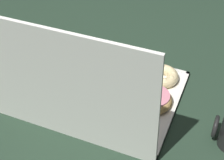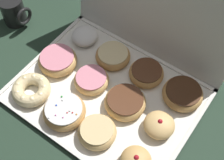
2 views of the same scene
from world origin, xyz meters
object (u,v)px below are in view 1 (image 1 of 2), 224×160
at_px(cruller_donut_0, 162,76).
at_px(chocolate_frosted_donut_11, 30,92).
at_px(pink_frosted_donut_4, 152,100).
at_px(powdered_filled_donut_8, 137,126).
at_px(pink_frosted_donut_5, 114,90).
at_px(chocolate_frosted_donut_10, 64,103).
at_px(donut_box, 98,90).
at_px(jelly_filled_donut_3, 67,51).
at_px(glazed_ring_donut_2, 98,61).
at_px(glazed_ring_donut_9, 100,113).
at_px(chocolate_frosted_donut_6, 81,79).
at_px(jelly_filled_donut_7, 51,70).
at_px(sprinkle_donut_1, 127,67).

bearing_deg(cruller_donut_0, chocolate_frosted_donut_11, 33.87).
distance_m(pink_frosted_donut_4, powdered_filled_donut_8, 0.12).
xyz_separation_m(pink_frosted_donut_5, chocolate_frosted_donut_10, (0.12, 0.12, 0.00)).
height_order(donut_box, pink_frosted_donut_4, pink_frosted_donut_4).
relative_size(jelly_filled_donut_3, chocolate_frosted_donut_11, 0.68).
bearing_deg(glazed_ring_donut_2, glazed_ring_donut_9, 116.23).
relative_size(cruller_donut_0, jelly_filled_donut_3, 1.42).
relative_size(chocolate_frosted_donut_6, powdered_filled_donut_8, 1.40).
bearing_deg(chocolate_frosted_donut_11, chocolate_frosted_donut_6, -133.98).
bearing_deg(chocolate_frosted_donut_10, jelly_filled_donut_3, -63.39).
bearing_deg(pink_frosted_donut_4, donut_box, -1.20).
distance_m(glazed_ring_donut_2, jelly_filled_donut_7, 0.17).
xyz_separation_m(glazed_ring_donut_2, jelly_filled_donut_7, (0.13, 0.11, 0.00)).
bearing_deg(chocolate_frosted_donut_6, glazed_ring_donut_9, 136.34).
relative_size(pink_frosted_donut_5, powdered_filled_donut_8, 1.24).
height_order(donut_box, sprinkle_donut_1, sprinkle_donut_1).
distance_m(pink_frosted_donut_5, chocolate_frosted_donut_10, 0.17).
distance_m(donut_box, glazed_ring_donut_9, 0.14).
relative_size(pink_frosted_donut_5, glazed_ring_donut_9, 0.96).
height_order(pink_frosted_donut_5, glazed_ring_donut_9, same).
xyz_separation_m(chocolate_frosted_donut_6, chocolate_frosted_donut_11, (0.12, 0.13, 0.00)).
xyz_separation_m(glazed_ring_donut_2, pink_frosted_donut_4, (-0.25, 0.12, 0.00)).
distance_m(glazed_ring_donut_2, glazed_ring_donut_9, 0.27).
distance_m(chocolate_frosted_donut_6, powdered_filled_donut_8, 0.28).
xyz_separation_m(sprinkle_donut_1, glazed_ring_donut_9, (-0.01, 0.24, -0.00)).
relative_size(pink_frosted_donut_4, jelly_filled_donut_7, 1.42).
bearing_deg(chocolate_frosted_donut_6, sprinkle_donut_1, -135.25).
relative_size(jelly_filled_donut_7, chocolate_frosted_donut_11, 0.72).
relative_size(chocolate_frosted_donut_6, jelly_filled_donut_7, 1.39).
bearing_deg(jelly_filled_donut_7, pink_frosted_donut_5, 177.38).
relative_size(donut_box, cruller_donut_0, 4.60).
distance_m(pink_frosted_donut_5, glazed_ring_donut_9, 0.11).
height_order(donut_box, jelly_filled_donut_3, jelly_filled_donut_3).
height_order(chocolate_frosted_donut_6, powdered_filled_donut_8, powdered_filled_donut_8).
xyz_separation_m(cruller_donut_0, chocolate_frosted_donut_11, (0.37, 0.25, 0.00)).
bearing_deg(pink_frosted_donut_4, cruller_donut_0, -86.75).
bearing_deg(chocolate_frosted_donut_10, chocolate_frosted_donut_6, -87.51).
height_order(cruller_donut_0, jelly_filled_donut_3, jelly_filled_donut_3).
bearing_deg(glazed_ring_donut_9, pink_frosted_donut_5, -89.61).
bearing_deg(jelly_filled_donut_7, cruller_donut_0, -161.72).
xyz_separation_m(chocolate_frosted_donut_10, chocolate_frosted_donut_11, (0.13, -0.00, 0.00)).
relative_size(sprinkle_donut_1, pink_frosted_donut_5, 1.14).
height_order(cruller_donut_0, pink_frosted_donut_4, pink_frosted_donut_4).
bearing_deg(jelly_filled_donut_3, glazed_ring_donut_2, 176.73).
bearing_deg(pink_frosted_donut_5, glazed_ring_donut_2, -47.09).
bearing_deg(chocolate_frosted_donut_6, pink_frosted_donut_4, 178.28).
relative_size(chocolate_frosted_donut_6, chocolate_frosted_donut_11, 1.01).
bearing_deg(chocolate_frosted_donut_10, donut_box, -116.22).
distance_m(powdered_filled_donut_8, chocolate_frosted_donut_10, 0.25).
bearing_deg(powdered_filled_donut_8, jelly_filled_donut_3, -34.58).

